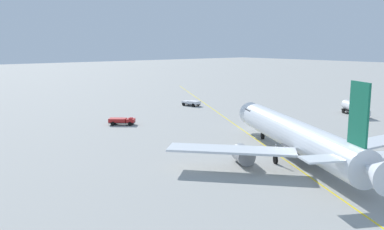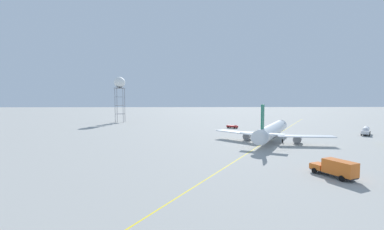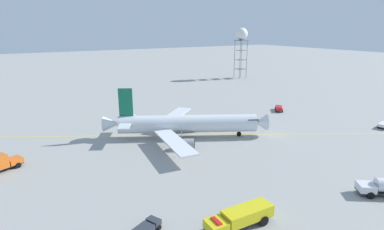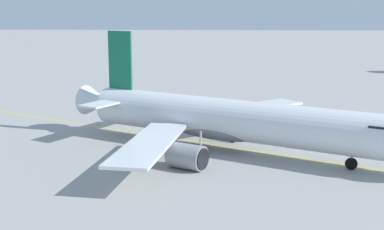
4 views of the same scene
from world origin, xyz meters
name	(u,v)px [view 4 (image 4 of 4)]	position (x,y,z in m)	size (l,w,h in m)	color
ground_plane	(260,156)	(0.00, 0.00, 0.00)	(600.00, 600.00, 0.00)	#9E9E99
airliner_main	(227,121)	(3.32, -1.78, 3.14)	(35.83, 32.56, 11.96)	silver
taxiway_centreline	(251,150)	(0.80, -1.99, 0.00)	(174.50, 97.44, 0.01)	yellow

